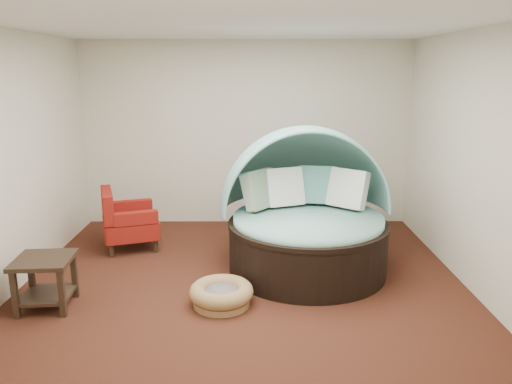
{
  "coord_description": "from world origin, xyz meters",
  "views": [
    {
      "loc": [
        0.12,
        -5.15,
        2.38
      ],
      "look_at": [
        0.14,
        0.6,
        0.95
      ],
      "focal_mm": 35.0,
      "sensor_mm": 36.0,
      "label": 1
    }
  ],
  "objects_px": {
    "pet_basket": "(221,294)",
    "red_armchair": "(126,221)",
    "side_table": "(45,276)",
    "canopy_daybed": "(306,204)"
  },
  "relations": [
    {
      "from": "red_armchair",
      "to": "canopy_daybed",
      "type": "bearing_deg",
      "value": -34.69
    },
    {
      "from": "red_armchair",
      "to": "side_table",
      "type": "relative_size",
      "value": 1.51
    },
    {
      "from": "side_table",
      "to": "red_armchair",
      "type": "bearing_deg",
      "value": 77.2
    },
    {
      "from": "pet_basket",
      "to": "side_table",
      "type": "height_order",
      "value": "side_table"
    },
    {
      "from": "canopy_daybed",
      "to": "pet_basket",
      "type": "xyz_separation_m",
      "value": [
        -0.96,
        -1.01,
        -0.68
      ]
    },
    {
      "from": "pet_basket",
      "to": "red_armchair",
      "type": "xyz_separation_m",
      "value": [
        -1.39,
        1.69,
        0.26
      ]
    },
    {
      "from": "canopy_daybed",
      "to": "pet_basket",
      "type": "distance_m",
      "value": 1.55
    },
    {
      "from": "canopy_daybed",
      "to": "red_armchair",
      "type": "height_order",
      "value": "canopy_daybed"
    },
    {
      "from": "red_armchair",
      "to": "side_table",
      "type": "bearing_deg",
      "value": -121.29
    },
    {
      "from": "pet_basket",
      "to": "canopy_daybed",
      "type": "bearing_deg",
      "value": 46.31
    }
  ]
}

